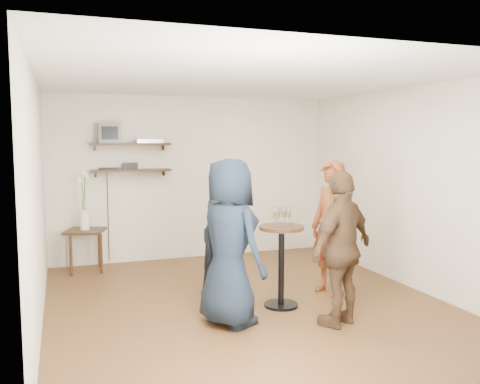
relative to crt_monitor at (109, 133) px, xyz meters
name	(u,v)px	position (x,y,z in m)	size (l,w,h in m)	color
room	(246,194)	(1.32, -2.38, -0.72)	(4.58, 5.08, 2.68)	#432C15
shelf_upper	(130,144)	(0.32, 0.00, -0.17)	(1.20, 0.25, 0.04)	black
shelf_lower	(131,170)	(0.32, 0.00, -0.57)	(1.20, 0.25, 0.04)	black
crt_monitor	(109,133)	(0.00, 0.00, 0.00)	(0.32, 0.30, 0.30)	#59595B
dvd_deck	(149,141)	(0.60, 0.00, -0.12)	(0.40, 0.24, 0.06)	silver
radio	(130,166)	(0.30, 0.00, -0.50)	(0.22, 0.10, 0.10)	black
power_strip	(109,169)	(-0.01, 0.05, -0.54)	(0.30, 0.05, 0.03)	black
side_table	(85,236)	(-0.40, -0.24, -1.50)	(0.65, 0.65, 0.62)	black
vase_lilies	(84,210)	(-0.40, -0.24, -1.11)	(0.19, 0.19, 0.92)	silver
drinks_table	(281,255)	(1.66, -2.63, -1.41)	(0.52, 0.52, 0.94)	black
wine_glass_fl	(276,213)	(1.58, -2.65, -0.92)	(0.07, 0.07, 0.22)	silver
wine_glass_fr	(288,214)	(1.72, -2.66, -0.93)	(0.07, 0.07, 0.21)	silver
wine_glass_bl	(277,212)	(1.63, -2.57, -0.93)	(0.07, 0.07, 0.22)	silver
wine_glass_br	(284,213)	(1.70, -2.61, -0.93)	(0.07, 0.07, 0.22)	silver
person_plaid	(331,228)	(2.44, -2.39, -1.18)	(0.61, 0.40, 1.67)	red
person_dark	(228,229)	(1.25, -1.92, -1.21)	(0.78, 0.61, 1.61)	black
person_navy	(229,242)	(0.92, -2.97, -1.15)	(0.85, 0.55, 1.74)	black
person_brown	(342,249)	(2.01, -3.37, -1.21)	(0.94, 0.39, 1.61)	#452F1D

